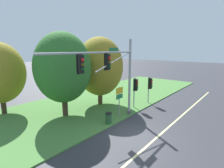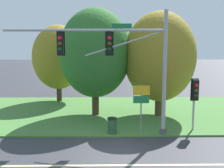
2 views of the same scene
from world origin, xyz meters
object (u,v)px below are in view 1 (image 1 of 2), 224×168
at_px(pedestrian_signal_further_along, 150,85).
at_px(route_sign_post, 119,97).
at_px(trash_bin, 109,118).
at_px(traffic_signal_mast, 112,70).
at_px(pedestrian_signal_near_kerb, 136,87).
at_px(tree_left_of_mast, 63,68).
at_px(tree_behind_signpost, 100,67).

xyz_separation_m(pedestrian_signal_further_along, route_sign_post, (-5.69, 0.10, -0.19)).
xyz_separation_m(route_sign_post, trash_bin, (-1.69, -0.17, -1.47)).
distance_m(traffic_signal_mast, pedestrian_signal_near_kerb, 5.04).
height_order(pedestrian_signal_further_along, trash_bin, pedestrian_signal_further_along).
xyz_separation_m(traffic_signal_mast, trash_bin, (-0.42, 0.06, -4.01)).
distance_m(traffic_signal_mast, pedestrian_signal_further_along, 7.36).
height_order(pedestrian_signal_further_along, tree_left_of_mast, tree_left_of_mast).
height_order(traffic_signal_mast, pedestrian_signal_near_kerb, traffic_signal_mast).
distance_m(pedestrian_signal_near_kerb, tree_behind_signpost, 4.48).
height_order(tree_left_of_mast, tree_behind_signpost, tree_left_of_mast).
relative_size(traffic_signal_mast, trash_bin, 9.84).
height_order(pedestrian_signal_further_along, route_sign_post, pedestrian_signal_further_along).
relative_size(pedestrian_signal_near_kerb, tree_behind_signpost, 0.42).
bearing_deg(tree_behind_signpost, pedestrian_signal_near_kerb, -68.64).
distance_m(pedestrian_signal_further_along, tree_left_of_mast, 9.88).
distance_m(route_sign_post, trash_bin, 2.25).
bearing_deg(tree_behind_signpost, trash_bin, -129.35).
bearing_deg(tree_behind_signpost, tree_left_of_mast, 177.29).
height_order(traffic_signal_mast, tree_left_of_mast, tree_left_of_mast).
xyz_separation_m(traffic_signal_mast, tree_left_of_mast, (-1.57, 4.49, 0.02)).
height_order(pedestrian_signal_near_kerb, tree_left_of_mast, tree_left_of_mast).
bearing_deg(trash_bin, tree_left_of_mast, 104.59).
height_order(traffic_signal_mast, tree_behind_signpost, tree_behind_signpost).
relative_size(route_sign_post, trash_bin, 3.05).
bearing_deg(pedestrian_signal_near_kerb, tree_left_of_mast, 146.88).
height_order(pedestrian_signal_near_kerb, tree_behind_signpost, tree_behind_signpost).
relative_size(pedestrian_signal_near_kerb, pedestrian_signal_further_along, 1.06).
relative_size(tree_behind_signpost, trash_bin, 8.04).
bearing_deg(trash_bin, traffic_signal_mast, -8.69).
height_order(route_sign_post, tree_behind_signpost, tree_behind_signpost).
bearing_deg(pedestrian_signal_near_kerb, tree_behind_signpost, 111.36).
relative_size(traffic_signal_mast, route_sign_post, 3.22).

